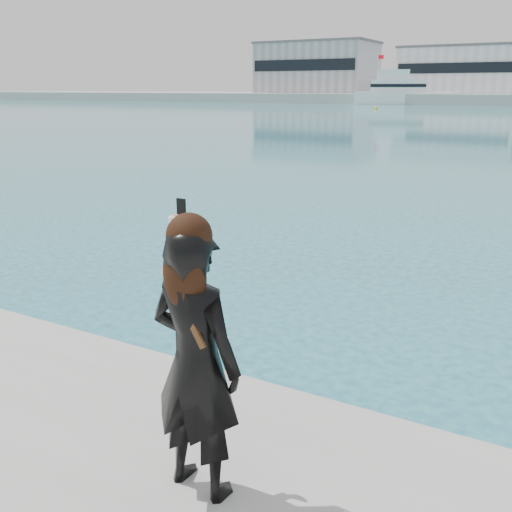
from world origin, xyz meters
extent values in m
cube|color=gray|center=(-55.00, 128.00, 7.50)|extent=(26.00, 16.00, 11.00)
cube|color=black|center=(-55.00, 119.90, 8.05)|extent=(24.70, 0.20, 2.42)
cube|color=#59595B|center=(-55.00, 128.00, 13.25)|extent=(26.52, 16.32, 0.50)
cube|color=silver|center=(-22.00, 128.00, 6.50)|extent=(24.00, 15.00, 9.00)
cube|color=black|center=(-22.00, 120.40, 6.95)|extent=(22.80, 0.20, 1.98)
cube|color=#59595B|center=(-22.00, 128.00, 11.25)|extent=(24.48, 15.30, 0.50)
cylinder|color=silver|center=(-38.00, 121.00, 6.00)|extent=(0.16, 0.16, 8.00)
cube|color=red|center=(-37.40, 121.00, 9.40)|extent=(1.20, 0.04, 0.80)
cube|color=white|center=(-29.84, 112.32, 1.23)|extent=(19.12, 10.29, 2.46)
cube|color=white|center=(-30.82, 112.02, 3.58)|extent=(11.05, 7.11, 2.25)
cube|color=white|center=(-31.80, 111.72, 5.63)|extent=(6.89, 5.13, 1.84)
cube|color=black|center=(-30.82, 112.02, 3.58)|extent=(11.27, 7.26, 0.61)
cylinder|color=silver|center=(-31.80, 111.72, 7.58)|extent=(0.16, 0.16, 2.05)
sphere|color=yellow|center=(-26.43, 85.40, 0.00)|extent=(0.50, 0.50, 0.50)
imported|color=black|center=(0.03, -0.32, 1.61)|extent=(0.62, 0.43, 1.63)
sphere|color=black|center=(0.02, -0.34, 2.37)|extent=(0.25, 0.25, 0.25)
ellipsoid|color=black|center=(0.02, -0.39, 2.17)|extent=(0.27, 0.14, 0.43)
cylinder|color=tan|center=(-0.19, -0.21, 2.26)|extent=(0.09, 0.19, 0.35)
cylinder|color=white|center=(-0.18, -0.17, 2.40)|extent=(0.10, 0.10, 0.03)
cube|color=black|center=(-0.18, -0.13, 2.46)|extent=(0.06, 0.02, 0.12)
cube|color=#4C2D14|center=(0.05, -0.41, 1.94)|extent=(0.23, 0.03, 0.33)
camera|label=1|loc=(1.76, -2.71, 3.12)|focal=40.00mm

